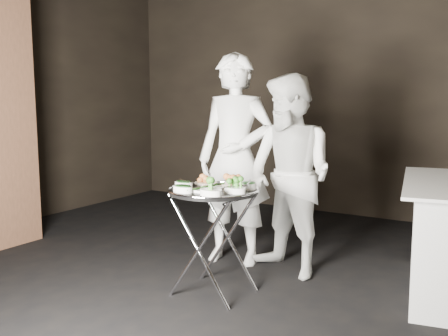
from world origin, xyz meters
The scene contains 16 objects.
floor centered at (0.00, 0.00, -0.03)m, with size 6.00×7.00×0.05m, color black.
wall_back centered at (0.00, 3.52, 1.50)m, with size 6.00×0.05×3.00m, color black.
tray_stand centered at (0.18, 0.40, 0.45)m, with size 0.54×0.46×0.79m.
serving_tray centered at (0.18, 0.40, 0.80)m, with size 0.68×0.68×0.04m.
potato_plate_a centered at (0.01, 0.56, 0.84)m, with size 0.18×0.18×0.06m.
potato_plate_b centered at (0.24, 0.59, 0.84)m, with size 0.22×0.22×0.08m.
greens_bowl centered at (0.40, 0.54, 0.84)m, with size 0.12×0.12×0.07m.
asparagus_plate_a centered at (0.17, 0.40, 0.83)m, with size 0.22×0.15×0.04m.
asparagus_plate_b centered at (0.15, 0.25, 0.82)m, with size 0.20×0.15×0.04m.
spinach_bowl_a centered at (-0.05, 0.34, 0.84)m, with size 0.16×0.11×0.06m.
spinach_bowl_b centered at (0.06, 0.18, 0.84)m, with size 0.18×0.13×0.07m.
broccoli_bowl_a centered at (0.39, 0.35, 0.84)m, with size 0.18×0.14×0.07m.
broccoli_bowl_b centered at (0.30, 0.18, 0.84)m, with size 0.19×0.15×0.07m.
serving_utensils centered at (0.20, 0.46, 0.86)m, with size 0.58×0.44×0.01m.
waiter_left centered at (-0.06, 1.14, 0.94)m, with size 0.69×0.45×1.88m, color white.
waiter_right centered at (0.49, 1.09, 0.84)m, with size 0.82×0.64×1.68m, color white.
Camera 1 is at (2.16, -2.68, 1.48)m, focal length 40.00 mm.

